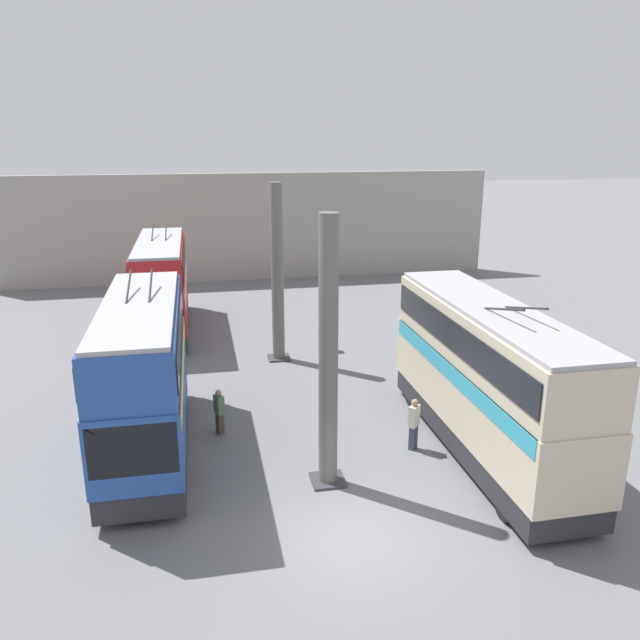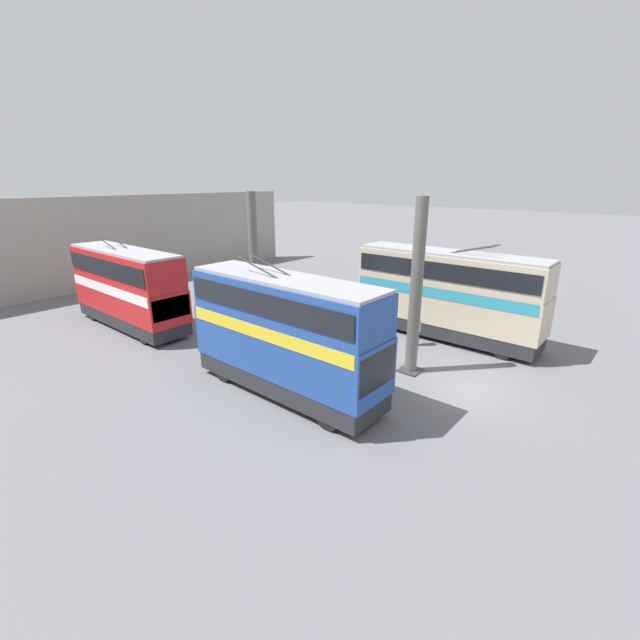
# 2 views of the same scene
# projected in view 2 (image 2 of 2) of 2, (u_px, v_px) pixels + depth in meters

# --- Properties ---
(ground_plane) EXTENTS (240.00, 240.00, 0.00)m
(ground_plane) POSITION_uv_depth(u_px,v_px,m) (468.00, 389.00, 19.05)
(ground_plane) COLOR slate
(depot_back_wall) EXTENTS (0.50, 36.00, 7.61)m
(depot_back_wall) POSITION_uv_depth(u_px,v_px,m) (122.00, 241.00, 37.01)
(depot_back_wall) COLOR gray
(depot_back_wall) RESTS_ON ground_plane
(support_column_near) EXTENTS (1.02, 1.02, 8.23)m
(support_column_near) POSITION_uv_depth(u_px,v_px,m) (416.00, 292.00, 19.58)
(support_column_near) COLOR #605B56
(support_column_near) RESTS_ON ground_plane
(support_column_far) EXTENTS (1.02, 1.02, 8.23)m
(support_column_far) POSITION_uv_depth(u_px,v_px,m) (254.00, 263.00, 26.42)
(support_column_far) COLOR #605B56
(support_column_far) RESTS_ON ground_plane
(bus_left_near) EXTENTS (10.75, 2.54, 5.68)m
(bus_left_near) POSITION_uv_depth(u_px,v_px,m) (447.00, 290.00, 24.43)
(bus_left_near) COLOR black
(bus_left_near) RESTS_ON ground_plane
(bus_right_near) EXTENTS (9.24, 2.54, 5.79)m
(bus_right_near) POSITION_uv_depth(u_px,v_px,m) (285.00, 329.00, 17.81)
(bus_right_near) COLOR black
(bus_right_near) RESTS_ON ground_plane
(bus_right_far) EXTENTS (9.66, 2.54, 5.51)m
(bus_right_far) POSITION_uv_depth(u_px,v_px,m) (127.00, 284.00, 26.25)
(bus_right_far) COLOR black
(bus_right_far) RESTS_ON ground_plane
(person_by_left_row) EXTENTS (0.47, 0.47, 1.82)m
(person_by_left_row) POSITION_uv_depth(u_px,v_px,m) (417.00, 329.00, 23.77)
(person_by_left_row) COLOR #384251
(person_by_left_row) RESTS_ON ground_plane
(person_by_right_row) EXTENTS (0.48, 0.39, 1.68)m
(person_by_right_row) POSITION_uv_depth(u_px,v_px,m) (309.00, 353.00, 20.69)
(person_by_right_row) COLOR #473D33
(person_by_right_row) RESTS_ON ground_plane
(oil_drum) EXTENTS (0.55, 0.55, 0.82)m
(oil_drum) POSITION_uv_depth(u_px,v_px,m) (279.00, 307.00, 29.83)
(oil_drum) COLOR #B28E23
(oil_drum) RESTS_ON ground_plane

